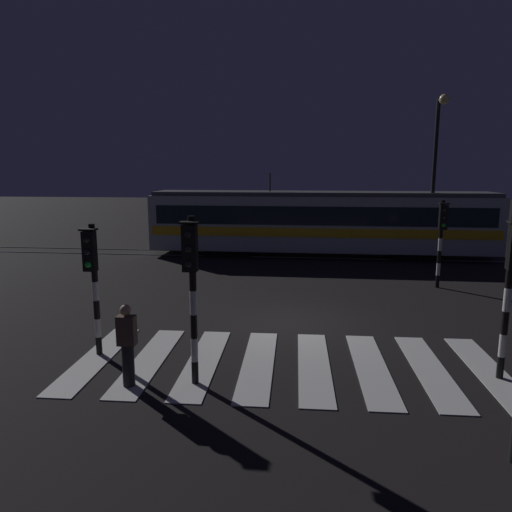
# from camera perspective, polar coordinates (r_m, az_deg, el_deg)

# --- Properties ---
(ground_plane) EXTENTS (120.00, 120.00, 0.00)m
(ground_plane) POSITION_cam_1_polar(r_m,az_deg,el_deg) (13.61, 4.26, -8.08)
(ground_plane) COLOR black
(rail_near) EXTENTS (80.00, 0.12, 0.03)m
(rail_near) POSITION_cam_1_polar(r_m,az_deg,el_deg) (23.46, 5.22, -0.20)
(rail_near) COLOR #59595E
(rail_near) RESTS_ON ground
(rail_far) EXTENTS (80.00, 0.12, 0.03)m
(rail_far) POSITION_cam_1_polar(r_m,az_deg,el_deg) (24.87, 5.29, 0.40)
(rail_far) COLOR #59595E
(rail_far) RESTS_ON ground
(crosswalk_zebra) EXTENTS (9.58, 4.21, 0.02)m
(crosswalk_zebra) POSITION_cam_1_polar(r_m,az_deg,el_deg) (10.83, 3.64, -12.98)
(crosswalk_zebra) COLOR silver
(crosswalk_zebra) RESTS_ON ground
(traffic_light_corner_far_right) EXTENTS (0.36, 0.42, 3.24)m
(traffic_light_corner_far_right) POSITION_cam_1_polar(r_m,az_deg,el_deg) (18.34, 21.59, 2.86)
(traffic_light_corner_far_right) COLOR black
(traffic_light_corner_far_right) RESTS_ON ground
(traffic_light_corner_near_right) EXTENTS (0.36, 0.42, 3.42)m
(traffic_light_corner_near_right) POSITION_cam_1_polar(r_m,az_deg,el_deg) (10.65, 28.56, -1.96)
(traffic_light_corner_near_right) COLOR black
(traffic_light_corner_near_right) RESTS_ON ground
(traffic_light_kerb_mid_left) EXTENTS (0.36, 0.42, 3.44)m
(traffic_light_kerb_mid_left) POSITION_cam_1_polar(r_m,az_deg,el_deg) (9.21, -7.82, -2.48)
(traffic_light_kerb_mid_left) COLOR black
(traffic_light_kerb_mid_left) RESTS_ON ground
(traffic_light_corner_near_left) EXTENTS (0.36, 0.42, 3.11)m
(traffic_light_corner_near_left) POSITION_cam_1_polar(r_m,az_deg,el_deg) (11.30, -19.21, -1.70)
(traffic_light_corner_near_left) COLOR black
(traffic_light_corner_near_left) RESTS_ON ground
(street_lamp_trackside_right) EXTENTS (0.44, 1.21, 7.54)m
(street_lamp_trackside_right) POSITION_cam_1_polar(r_m,az_deg,el_deg) (23.40, 21.00, 10.80)
(street_lamp_trackside_right) COLOR black
(street_lamp_trackside_right) RESTS_ON ground
(tram) EXTENTS (17.16, 2.58, 4.15)m
(tram) POSITION_cam_1_polar(r_m,az_deg,el_deg) (23.91, 7.78, 4.15)
(tram) COLOR #B2BCC1
(tram) RESTS_ON ground
(pedestrian_waiting_at_kerb) EXTENTS (0.36, 0.24, 1.71)m
(pedestrian_waiting_at_kerb) POSITION_cam_1_polar(r_m,az_deg,el_deg) (9.84, -15.33, -10.37)
(pedestrian_waiting_at_kerb) COLOR black
(pedestrian_waiting_at_kerb) RESTS_ON ground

